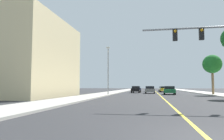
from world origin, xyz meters
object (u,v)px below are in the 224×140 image
object	(u,v)px
palm_far	(212,64)
car_yellow	(164,89)
car_black	(136,89)
car_green	(169,90)
car_blue	(149,89)
car_white	(162,89)
street_lamp	(108,68)
car_gray	(150,90)

from	to	relation	value
palm_far	car_yellow	distance (m)	18.39
car_black	car_green	xyz separation A→B (m)	(6.37, -8.50, -0.01)
car_blue	car_white	distance (m)	5.58
street_lamp	car_black	world-z (taller)	street_lamp
palm_far	car_yellow	world-z (taller)	palm_far
car_gray	car_white	bearing A→B (deg)	79.12
car_green	car_gray	xyz separation A→B (m)	(-3.36, 5.13, 0.01)
car_white	car_green	xyz separation A→B (m)	(-0.04, -22.18, 0.03)
car_yellow	car_green	distance (m)	15.11
car_black	car_gray	size ratio (longest dim) A/B	1.05
car_white	car_yellow	bearing A→B (deg)	-93.12
street_lamp	car_green	bearing A→B (deg)	24.80
car_green	car_yellow	bearing A→B (deg)	92.81
car_gray	street_lamp	bearing A→B (deg)	-124.12
car_blue	car_green	bearing A→B (deg)	-81.24
palm_far	car_blue	size ratio (longest dim) A/B	1.66
palm_far	car_white	xyz separation A→B (m)	(-6.80, 23.57, -4.34)
car_yellow	palm_far	bearing A→B (deg)	-68.31
palm_far	car_gray	bearing A→B (deg)	147.41
car_blue	car_green	xyz separation A→B (m)	(3.61, -17.96, 0.02)
car_white	car_yellow	distance (m)	7.07
car_green	car_gray	distance (m)	6.13
car_black	car_blue	xyz separation A→B (m)	(2.75, 9.46, -0.04)
car_blue	car_green	world-z (taller)	car_green
street_lamp	car_gray	bearing A→B (deg)	55.49
street_lamp	car_black	size ratio (longest dim) A/B	1.81
palm_far	car_black	distance (m)	17.05
car_green	car_blue	bearing A→B (deg)	104.06
street_lamp	car_white	world-z (taller)	street_lamp
car_blue	car_gray	bearing A→B (deg)	-91.46
palm_far	car_black	size ratio (longest dim) A/B	1.51
street_lamp	car_black	xyz separation A→B (m)	(3.72, 13.16, -3.70)
car_white	car_gray	distance (m)	17.38
car_black	car_white	size ratio (longest dim) A/B	1.00
car_blue	car_yellow	world-z (taller)	car_yellow
palm_far	car_blue	world-z (taller)	palm_far
palm_far	car_black	bearing A→B (deg)	143.18
palm_far	car_blue	bearing A→B (deg)	118.39
street_lamp	car_white	distance (m)	28.93
palm_far	car_black	xyz separation A→B (m)	(-13.21, 9.89, -4.29)
palm_far	car_white	bearing A→B (deg)	106.09
car_white	car_green	distance (m)	22.18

